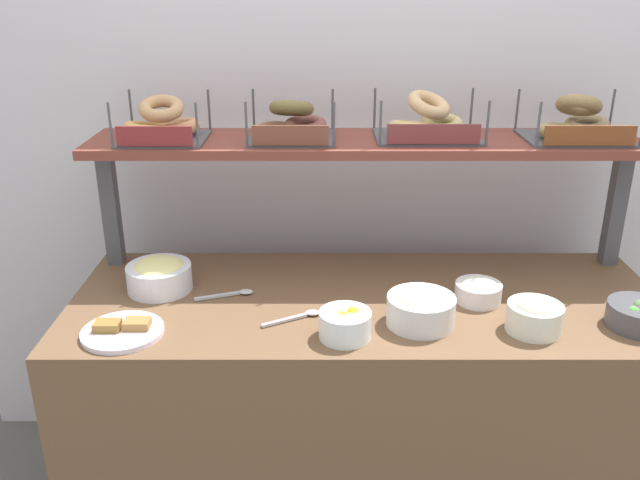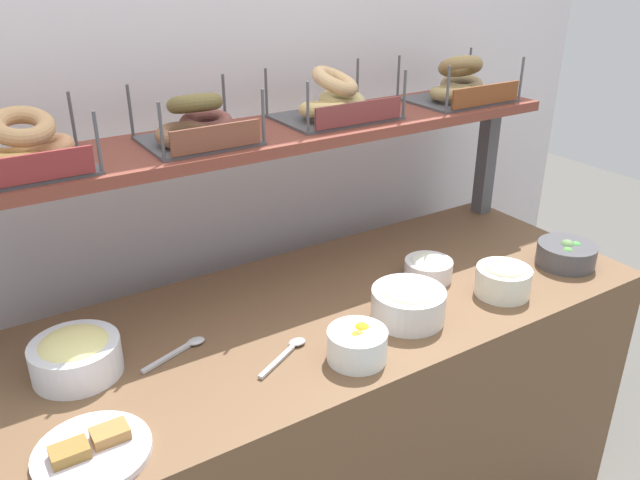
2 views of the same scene
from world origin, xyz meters
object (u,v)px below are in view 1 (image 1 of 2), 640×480
bagel_basket_everything (579,125)px  bagel_basket_plain (430,123)px  bowl_potato_salad (538,315)px  bowl_egg_salad (162,274)px  bowl_scallion_spread (424,307)px  serving_spoon_near_plate (236,294)px  bagel_basket_cinnamon_raisin (294,125)px  serving_plate_white (125,330)px  bowl_fruit_salad (348,324)px  serving_spoon_by_edge (303,316)px  bowl_cream_cheese (481,290)px  bagel_basket_sesame (165,125)px

bagel_basket_everything → bagel_basket_plain: bearing=177.5°
bowl_potato_salad → bowl_egg_salad: size_ratio=0.76×
bowl_scallion_spread → bowl_potato_salad: bowl_scallion_spread is taller
serving_spoon_near_plate → bagel_basket_cinnamon_raisin: 0.56m
bowl_egg_salad → serving_plate_white: 0.28m
bowl_fruit_salad → bagel_basket_everything: size_ratio=0.44×
serving_spoon_by_edge → bagel_basket_plain: bearing=45.5°
bowl_cream_cheese → bowl_scallion_spread: bearing=-143.9°
serving_plate_white → bagel_basket_plain: size_ratio=0.67×
bowl_potato_salad → serving_plate_white: (-1.13, -0.02, -0.04)m
bowl_cream_cheese → serving_spoon_by_edge: 0.54m
bowl_scallion_spread → serving_spoon_by_edge: 0.34m
bowl_scallion_spread → bowl_egg_salad: size_ratio=0.96×
bagel_basket_everything → serving_spoon_by_edge: bearing=-155.9°
bowl_egg_salad → serving_spoon_near_plate: 0.24m
serving_plate_white → serving_spoon_by_edge: 0.49m
bowl_cream_cheese → bagel_basket_plain: 0.55m
bowl_cream_cheese → bagel_basket_everything: (0.33, 0.28, 0.44)m
bagel_basket_everything → bowl_cream_cheese: bearing=-140.0°
bowl_potato_salad → serving_spoon_near_plate: size_ratio=0.87×
bowl_egg_salad → serving_spoon_near_plate: (0.23, -0.05, -0.04)m
serving_spoon_by_edge → bagel_basket_sesame: size_ratio=0.59×
serving_spoon_by_edge → bagel_basket_everything: (0.86, 0.38, 0.47)m
bagel_basket_sesame → bowl_potato_salad: bearing=-22.5°
bowl_fruit_salad → bagel_basket_plain: (0.27, 0.51, 0.44)m
bowl_potato_salad → bagel_basket_cinnamon_raisin: bagel_basket_cinnamon_raisin is taller
bowl_fruit_salad → bowl_potato_salad: bearing=3.9°
bowl_potato_salad → bagel_basket_cinnamon_raisin: (-0.68, 0.46, 0.43)m
bowl_egg_salad → bagel_basket_sesame: 0.47m
bowl_cream_cheese → bagel_basket_sesame: bearing=164.5°
bagel_basket_sesame → bowl_fruit_salad: bearing=-40.7°
serving_spoon_near_plate → bagel_basket_plain: size_ratio=0.53×
bagel_basket_sesame → bagel_basket_cinnamon_raisin: bearing=1.5°
bowl_fruit_salad → bagel_basket_cinnamon_raisin: bearing=107.8°
bowl_potato_salad → serving_spoon_by_edge: bearing=173.7°
bowl_fruit_salad → bowl_cream_cheese: 0.46m
bowl_cream_cheese → serving_plate_white: bowl_cream_cheese is taller
bowl_potato_salad → serving_spoon_near_plate: (-0.86, 0.21, -0.04)m
serving_spoon_by_edge → bagel_basket_sesame: (-0.44, 0.38, 0.47)m
bowl_potato_salad → bagel_basket_sesame: 1.25m
bowl_fruit_salad → bagel_basket_cinnamon_raisin: 0.68m
bowl_egg_salad → bowl_cream_cheese: bowl_egg_salad is taller
bowl_scallion_spread → bowl_fruit_salad: bearing=-160.9°
serving_plate_white → bowl_cream_cheese: bearing=11.1°
bagel_basket_sesame → bagel_basket_cinnamon_raisin: 0.40m
bowl_fruit_salad → bagel_basket_sesame: 0.86m
bowl_scallion_spread → bagel_basket_plain: size_ratio=0.58×
serving_spoon_near_plate → serving_spoon_by_edge: size_ratio=1.05×
serving_spoon_by_edge → bagel_basket_everything: bearing=24.1°
serving_spoon_by_edge → bowl_cream_cheese: bearing=11.5°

